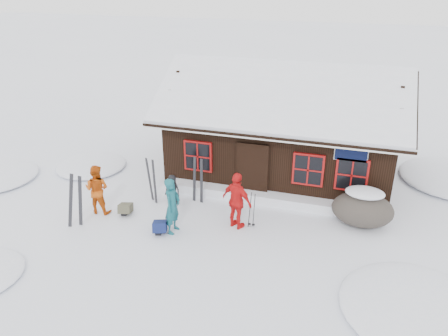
{
  "coord_description": "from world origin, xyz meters",
  "views": [
    {
      "loc": [
        3.99,
        -10.97,
        7.45
      ],
      "look_at": [
        0.05,
        1.84,
        1.3
      ],
      "focal_mm": 35.0,
      "sensor_mm": 36.0,
      "label": 1
    }
  ],
  "objects": [
    {
      "name": "skier_orange_right",
      "position": [
        0.92,
        0.39,
        0.93
      ],
      "size": [
        1.18,
        0.86,
        1.87
      ],
      "primitive_type": "imported",
      "rotation": [
        0.0,
        0.0,
        2.73
      ],
      "color": "red",
      "rests_on": "ground"
    },
    {
      "name": "ski_pair_right",
      "position": [
        -0.8,
        1.57,
        0.81
      ],
      "size": [
        0.44,
        0.14,
        1.73
      ],
      "rotation": [
        0.0,
        0.0,
        -0.22
      ],
      "color": "black",
      "rests_on": "ground"
    },
    {
      "name": "backpack_blue",
      "position": [
        -1.26,
        -0.61,
        0.15
      ],
      "size": [
        0.58,
        0.66,
        0.3
      ],
      "primitive_type": "cube",
      "rotation": [
        0.0,
        0.0,
        0.35
      ],
      "color": "#121D4E",
      "rests_on": "ground"
    },
    {
      "name": "snow_mounds",
      "position": [
        1.65,
        1.86,
        0.0
      ],
      "size": [
        20.6,
        13.2,
        0.48
      ],
      "color": "white",
      "rests_on": "ground"
    },
    {
      "name": "backpack_olive",
      "position": [
        -2.83,
        0.09,
        0.14
      ],
      "size": [
        0.52,
        0.61,
        0.29
      ],
      "primitive_type": "cube",
      "rotation": [
        0.0,
        0.0,
        0.26
      ],
      "color": "#4C4A36",
      "rests_on": "ground"
    },
    {
      "name": "snow_drift",
      "position": [
        1.5,
        2.25,
        0.17
      ],
      "size": [
        7.6,
        0.6,
        0.35
      ],
      "primitive_type": "cube",
      "color": "white",
      "rests_on": "ground"
    },
    {
      "name": "ground",
      "position": [
        0.0,
        0.0,
        0.0
      ],
      "size": [
        120.0,
        120.0,
        0.0
      ],
      "primitive_type": "plane",
      "color": "white",
      "rests_on": "ground"
    },
    {
      "name": "skier_teal",
      "position": [
        -0.89,
        -0.42,
        0.9
      ],
      "size": [
        0.48,
        0.68,
        1.8
      ],
      "primitive_type": "imported",
      "rotation": [
        0.0,
        0.0,
        1.5
      ],
      "color": "#13525B",
      "rests_on": "ground"
    },
    {
      "name": "boulder",
      "position": [
        4.65,
        1.73,
        0.57
      ],
      "size": [
        1.91,
        1.44,
        1.13
      ],
      "color": "#463F38",
      "rests_on": "ground"
    },
    {
      "name": "skier_crouched",
      "position": [
        -1.59,
        1.18,
        0.55
      ],
      "size": [
        0.55,
        0.37,
        1.09
      ],
      "primitive_type": "imported",
      "rotation": [
        0.0,
        0.0,
        -0.04
      ],
      "color": "black",
      "rests_on": "ground"
    },
    {
      "name": "ski_pair_mid",
      "position": [
        -2.34,
        1.18,
        0.77
      ],
      "size": [
        0.45,
        0.24,
        1.64
      ],
      "rotation": [
        0.0,
        0.0,
        -0.46
      ],
      "color": "black",
      "rests_on": "ground"
    },
    {
      "name": "skier_orange_left",
      "position": [
        -3.73,
        -0.04,
        0.85
      ],
      "size": [
        0.86,
        0.69,
        1.7
      ],
      "primitive_type": "imported",
      "rotation": [
        0.0,
        0.0,
        3.2
      ],
      "color": "#C14C0D",
      "rests_on": "ground"
    },
    {
      "name": "mountain_hut",
      "position": [
        1.5,
        4.98,
        1.58
      ],
      "size": [
        8.9,
        6.09,
        4.42
      ],
      "color": "black",
      "rests_on": "ground"
    },
    {
      "name": "ski_pair_left",
      "position": [
        -3.88,
        -1.02,
        0.88
      ],
      "size": [
        0.67,
        0.24,
        1.86
      ],
      "rotation": [
        0.0,
        0.0,
        0.2
      ],
      "color": "black",
      "rests_on": "ground"
    },
    {
      "name": "ski_poles",
      "position": [
        1.35,
        0.56,
        0.58
      ],
      "size": [
        0.22,
        0.11,
        1.23
      ],
      "color": "black",
      "rests_on": "ground"
    }
  ]
}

